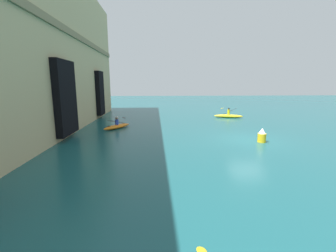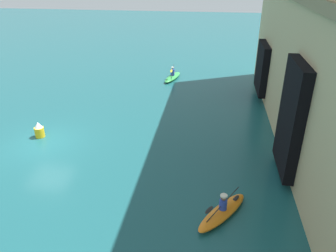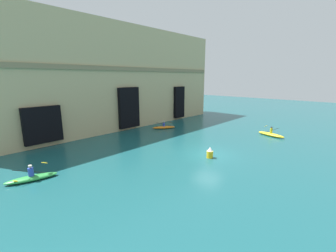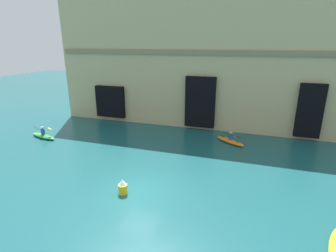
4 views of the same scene
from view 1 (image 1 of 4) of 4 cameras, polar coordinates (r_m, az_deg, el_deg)
The scene contains 5 objects.
ground_plane at distance 17.37m, azimuth 19.70°, elevation -3.28°, with size 120.00×120.00×0.00m, color #195156.
cliff_bluff at distance 20.37m, azimuth -35.51°, elevation 16.67°, with size 34.56×7.88×13.66m.
kayak_yellow at distance 27.81m, azimuth 15.09°, elevation 2.52°, with size 1.62×3.43×1.21m.
kayak_orange at distance 20.89m, azimuth -12.85°, elevation -0.01°, with size 2.98×2.39×1.06m.
marker_buoy at distance 16.88m, azimuth 22.74°, elevation -2.29°, with size 0.56×0.56×0.99m.
Camera 1 is at (-15.50, 6.75, 4.01)m, focal length 24.00 mm.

